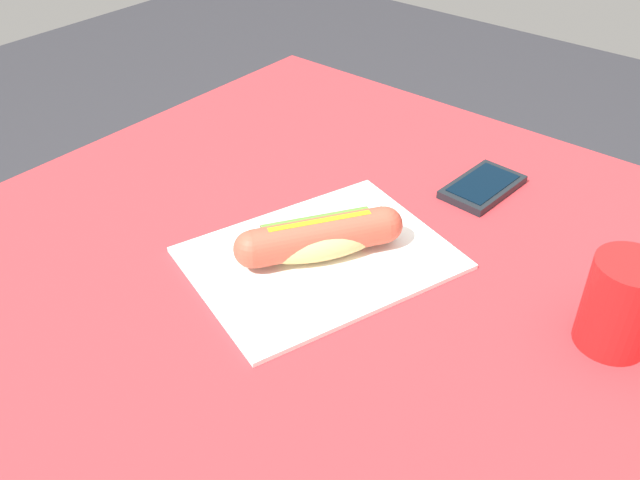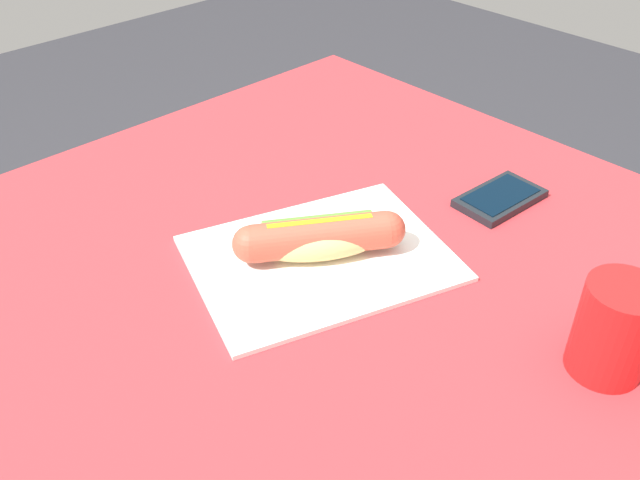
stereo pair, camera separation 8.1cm
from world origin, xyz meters
The scene contains 5 objects.
dining_table centered at (0.00, 0.00, 0.62)m, with size 1.10×1.00×0.74m.
paper_wrapper centered at (0.08, 0.04, 0.75)m, with size 0.30×0.23×0.01m, color white.
hot_dog centered at (0.08, 0.04, 0.78)m, with size 0.18×0.13×0.05m.
cell_phone centered at (0.34, -0.03, 0.75)m, with size 0.13×0.08×0.01m.
drinking_cup centered at (0.16, -0.28, 0.79)m, with size 0.07×0.07×0.10m, color red.
Camera 1 is at (-0.43, -0.37, 1.25)m, focal length 38.45 mm.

